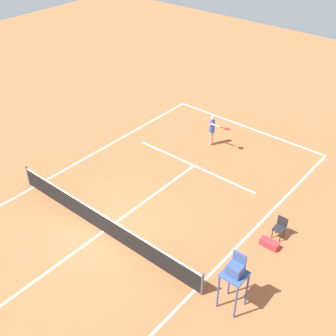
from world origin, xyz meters
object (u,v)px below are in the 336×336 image
(tennis_ball, at_px, (212,174))
(courtside_chair_mid, at_px, (280,227))
(player_serving, at_px, (213,128))
(equipment_bag, at_px, (269,244))
(umpire_chair, at_px, (235,274))

(tennis_ball, height_order, courtside_chair_mid, courtside_chair_mid)
(player_serving, xyz_separation_m, equipment_bag, (-6.24, 4.90, -0.90))
(tennis_ball, xyz_separation_m, umpire_chair, (-4.97, 5.95, 1.57))
(tennis_ball, height_order, equipment_bag, equipment_bag)
(equipment_bag, bearing_deg, umpire_chair, 96.38)
(umpire_chair, height_order, courtside_chair_mid, umpire_chair)
(tennis_ball, bearing_deg, equipment_bag, 150.71)
(tennis_ball, relative_size, courtside_chair_mid, 0.07)
(player_serving, relative_size, courtside_chair_mid, 1.85)
(equipment_bag, bearing_deg, player_serving, -38.15)
(tennis_ball, relative_size, equipment_bag, 0.09)
(umpire_chair, xyz_separation_m, equipment_bag, (0.38, -3.37, -1.46))
(courtside_chair_mid, bearing_deg, equipment_bag, 89.03)
(courtside_chair_mid, bearing_deg, player_serving, -33.46)
(player_serving, bearing_deg, equipment_bag, 47.48)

